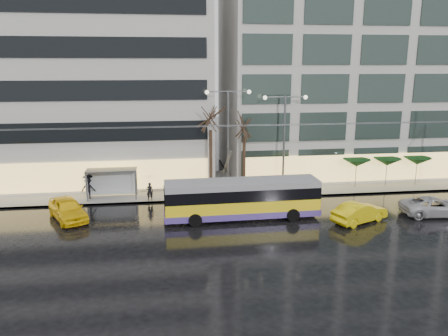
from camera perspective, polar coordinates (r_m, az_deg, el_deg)
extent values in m
plane|color=black|center=(28.73, -0.39, -9.75)|extent=(140.00, 140.00, 0.00)
cube|color=gray|center=(42.08, -0.10, -2.07)|extent=(80.00, 10.00, 0.15)
cube|color=slate|center=(37.38, 0.90, -4.07)|extent=(80.00, 0.10, 0.15)
cube|color=#B8B6B0|center=(46.95, -23.87, 12.11)|extent=(34.00, 14.00, 22.00)
cube|color=#B8B6B0|center=(50.43, 19.24, 14.22)|extent=(32.00, 14.00, 25.00)
cube|color=yellow|center=(32.73, 2.35, -4.95)|extent=(11.45, 2.62, 1.43)
cube|color=#513B94|center=(32.88, 2.34, -5.73)|extent=(11.49, 2.66, 0.48)
cube|color=black|center=(32.42, 2.37, -3.19)|extent=(11.47, 2.64, 0.86)
cube|color=gray|center=(32.23, 2.38, -2.06)|extent=(11.45, 2.62, 0.48)
cube|color=black|center=(34.00, 11.90, -2.93)|extent=(0.10, 2.19, 1.24)
cube|color=black|center=(31.88, -7.81, -3.86)|extent=(0.10, 2.19, 1.24)
cylinder|color=black|center=(34.83, 7.82, -4.83)|extent=(0.96, 0.35, 0.95)
cylinder|color=black|center=(32.69, 9.01, -6.10)|extent=(0.96, 0.35, 0.95)
cylinder|color=black|center=(33.54, -4.14, -5.45)|extent=(0.96, 0.35, 0.95)
cylinder|color=black|center=(31.31, -3.78, -6.84)|extent=(0.96, 0.35, 0.95)
cylinder|color=#595B60|center=(32.59, 0.46, 0.62)|extent=(0.13, 3.54, 2.50)
cylinder|color=#595B60|center=(33.05, 0.32, 0.80)|extent=(0.13, 3.54, 2.50)
cylinder|color=#595B60|center=(32.56, 0.06, 5.46)|extent=(42.00, 0.04, 0.04)
cylinder|color=#595B60|center=(33.05, -0.06, 5.58)|extent=(42.00, 0.04, 0.04)
cube|color=#595B60|center=(38.01, -14.50, -0.26)|extent=(4.20, 1.60, 0.12)
cube|color=silver|center=(38.98, -14.28, -1.80)|extent=(4.00, 0.05, 2.20)
cube|color=white|center=(38.62, -17.42, -2.15)|extent=(0.10, 1.40, 2.20)
cylinder|color=#595B60|center=(37.94, -17.51, -2.43)|extent=(0.10, 0.10, 2.40)
cylinder|color=#595B60|center=(39.27, -17.18, -1.88)|extent=(0.10, 0.10, 2.40)
cylinder|color=#595B60|center=(37.45, -11.47, -2.28)|extent=(0.10, 0.10, 2.40)
cylinder|color=#595B60|center=(38.80, -11.35, -1.72)|extent=(0.10, 0.10, 2.40)
cylinder|color=#595B60|center=(37.97, 0.53, 3.32)|extent=(0.18, 0.18, 9.00)
cylinder|color=#595B60|center=(37.33, -0.84, 9.95)|extent=(1.80, 0.10, 0.10)
cylinder|color=#595B60|center=(37.59, 1.93, 9.97)|extent=(1.80, 0.10, 0.10)
sphere|color=#FFF2CC|center=(37.24, -2.24, 9.86)|extent=(0.36, 0.36, 0.36)
sphere|color=#FFF2CC|center=(37.75, 3.29, 9.89)|extent=(0.36, 0.36, 0.36)
cylinder|color=#595B60|center=(39.03, 7.83, 3.10)|extent=(0.18, 0.18, 8.50)
cylinder|color=#595B60|center=(38.28, 6.71, 9.20)|extent=(1.80, 0.10, 0.10)
cylinder|color=#595B60|center=(38.77, 9.32, 9.17)|extent=(1.80, 0.10, 0.10)
sphere|color=#FFF2CC|center=(38.08, 5.38, 9.13)|extent=(0.36, 0.36, 0.36)
sphere|color=#FFF2CC|center=(39.04, 10.60, 9.07)|extent=(0.36, 0.36, 0.36)
cylinder|color=black|center=(38.32, -1.74, 0.81)|extent=(0.28, 0.28, 5.60)
cylinder|color=black|center=(39.00, 2.62, 0.50)|extent=(0.28, 0.28, 4.90)
cylinder|color=#595B60|center=(42.25, 16.81, -0.94)|extent=(0.06, 0.06, 2.20)
cone|color=#0F3A13|center=(41.98, 16.92, 0.65)|extent=(2.50, 2.50, 0.70)
cylinder|color=#595B60|center=(43.56, 20.41, -0.79)|extent=(0.06, 0.06, 2.20)
cone|color=#0F3A13|center=(43.30, 20.54, 0.75)|extent=(2.50, 2.50, 0.70)
cylinder|color=#595B60|center=(45.04, 23.79, -0.65)|extent=(0.06, 0.06, 2.20)
cone|color=#0F3A13|center=(44.79, 23.93, 0.84)|extent=(2.50, 2.50, 0.70)
imported|color=yellow|center=(34.56, -19.75, -5.05)|extent=(3.97, 5.21, 1.66)
imported|color=yellow|center=(33.57, 17.27, -5.56)|extent=(4.71, 3.25, 1.47)
imported|color=#B6B5BA|center=(37.17, 25.87, -4.53)|extent=(5.32, 2.77, 1.43)
imported|color=black|center=(37.11, -9.68, -3.03)|extent=(0.57, 0.37, 1.54)
imported|color=#CB4395|center=(36.85, -9.74, -1.57)|extent=(0.97, 0.99, 0.88)
imported|color=black|center=(39.80, -9.66, -1.82)|extent=(1.00, 0.91, 1.66)
imported|color=black|center=(38.78, -17.30, -2.54)|extent=(1.21, 0.74, 1.80)
imported|color=black|center=(38.57, -17.39, -1.33)|extent=(0.87, 0.87, 0.72)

